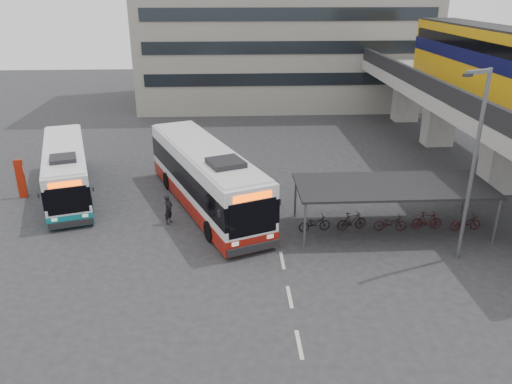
{
  "coord_description": "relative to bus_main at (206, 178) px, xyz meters",
  "views": [
    {
      "loc": [
        0.15,
        -20.46,
        12.0
      ],
      "look_at": [
        1.45,
        3.71,
        2.0
      ],
      "focal_mm": 35.0,
      "sensor_mm": 36.0,
      "label": 1
    }
  ],
  "objects": [
    {
      "name": "bus_main",
      "position": [
        0.0,
        0.0,
        0.0
      ],
      "size": [
        7.49,
        13.16,
        3.86
      ],
      "rotation": [
        0.0,
        0.0,
        0.38
      ],
      "color": "white",
      "rests_on": "ground"
    },
    {
      "name": "bus_teal",
      "position": [
        -8.67,
        2.51,
        -0.28
      ],
      "size": [
        5.51,
        11.23,
        3.26
      ],
      "rotation": [
        0.0,
        0.0,
        0.3
      ],
      "color": "white",
      "rests_on": "ground"
    },
    {
      "name": "pedestrian",
      "position": [
        -1.97,
        -2.19,
        -0.96
      ],
      "size": [
        0.61,
        0.72,
        1.66
      ],
      "primitive_type": "imported",
      "rotation": [
        0.0,
        0.0,
        1.14
      ],
      "color": "black",
      "rests_on": "ground"
    },
    {
      "name": "sign_totem_north",
      "position": [
        -11.28,
        1.95,
        -0.54
      ],
      "size": [
        0.53,
        0.2,
        2.42
      ],
      "rotation": [
        0.0,
        0.0,
        0.09
      ],
      "color": "#A11D09",
      "rests_on": "ground"
    },
    {
      "name": "bike_shelter",
      "position": [
        9.8,
        -3.53,
        -0.27
      ],
      "size": [
        10.0,
        4.0,
        2.54
      ],
      "color": "#595B60",
      "rests_on": "ground"
    },
    {
      "name": "viaduct",
      "position": [
        18.3,
        5.14,
        4.44
      ],
      "size": [
        8.0,
        32.0,
        9.68
      ],
      "color": "gray",
      "rests_on": "ground"
    },
    {
      "name": "ground",
      "position": [
        1.3,
        -6.53,
        -1.79
      ],
      "size": [
        120.0,
        120.0,
        0.0
      ],
      "primitive_type": "plane",
      "color": "#28282B",
      "rests_on": "ground"
    },
    {
      "name": "lamp_post",
      "position": [
        12.1,
        -6.72,
        3.28
      ],
      "size": [
        1.47,
        0.79,
        8.91
      ],
      "rotation": [
        0.0,
        0.0,
        0.42
      ],
      "color": "#595B60",
      "rests_on": "ground"
    },
    {
      "name": "road_markings",
      "position": [
        3.8,
        -9.53,
        -1.79
      ],
      "size": [
        0.15,
        7.6,
        0.01
      ],
      "color": "beige",
      "rests_on": "ground"
    }
  ]
}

